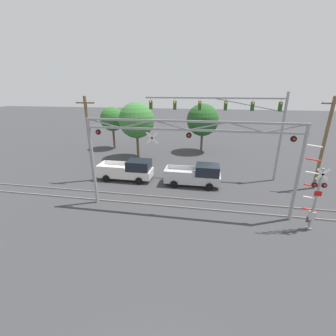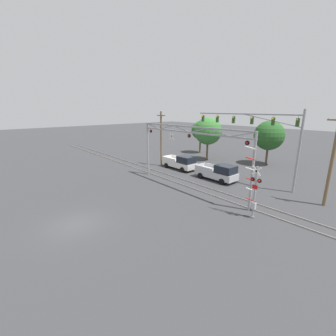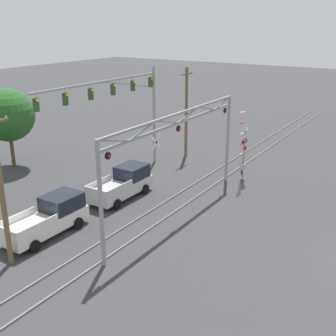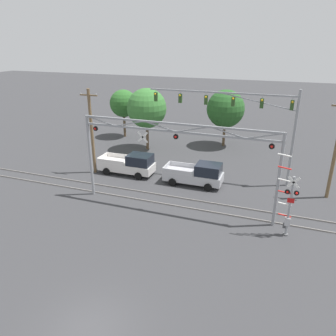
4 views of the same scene
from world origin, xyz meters
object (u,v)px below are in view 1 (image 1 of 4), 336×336
crossing_gantry (188,148)px  background_tree_far_left_verge (112,119)px  pickup_truck_following (129,170)px  utility_pole_left (89,139)px  traffic_signal_span (241,117)px  pickup_truck_lead (196,175)px  background_tree_far_right_verge (203,120)px  crossing_signal_mast (314,200)px  utility_pole_right (324,144)px  background_tree_beyond_span (137,120)px

crossing_gantry → background_tree_far_left_verge: bearing=127.5°
pickup_truck_following → utility_pole_left: utility_pole_left is taller
traffic_signal_span → utility_pole_left: size_ratio=1.63×
pickup_truck_lead → background_tree_far_right_verge: 12.91m
crossing_gantry → utility_pole_left: utility_pole_left is taller
crossing_gantry → traffic_signal_span: 8.78m
pickup_truck_following → background_tree_far_right_verge: bearing=60.7°
pickup_truck_lead → pickup_truck_following: bearing=178.1°
crossing_signal_mast → background_tree_far_left_verge: bearing=139.8°
crossing_signal_mast → traffic_signal_span: traffic_signal_span is taller
background_tree_far_left_verge → traffic_signal_span: bearing=-28.3°
utility_pole_right → utility_pole_left: bearing=-175.2°
crossing_signal_mast → utility_pole_left: utility_pole_left is taller
background_tree_beyond_span → traffic_signal_span: bearing=-23.6°
crossing_gantry → pickup_truck_lead: bearing=84.8°
crossing_signal_mast → pickup_truck_lead: 9.85m
crossing_gantry → utility_pole_right: size_ratio=1.81×
traffic_signal_span → utility_pole_left: 14.73m
pickup_truck_lead → utility_pole_left: (-10.32, -0.59, 3.24)m
traffic_signal_span → utility_pole_left: (-14.24, -3.19, -1.98)m
background_tree_far_right_verge → background_tree_beyond_span: bearing=-151.7°
background_tree_far_left_verge → background_tree_far_right_verge: background_tree_far_right_verge is taller
background_tree_far_left_verge → background_tree_far_right_verge: size_ratio=0.92×
utility_pole_left → background_tree_far_left_verge: utility_pole_left is taller
background_tree_far_left_verge → background_tree_far_right_verge: 13.36m
traffic_signal_span → utility_pole_left: traffic_signal_span is taller
utility_pole_right → background_tree_far_right_verge: (-10.91, 11.20, 0.30)m
crossing_signal_mast → traffic_signal_span: 10.21m
crossing_gantry → traffic_signal_span: size_ratio=1.12×
pickup_truck_lead → background_tree_beyond_span: 12.11m
pickup_truck_following → traffic_signal_span: bearing=12.5°
utility_pole_right → pickup_truck_lead: bearing=-173.7°
background_tree_beyond_span → crossing_signal_mast: bearing=-40.8°
background_tree_beyond_span → background_tree_far_left_verge: 6.42m
pickup_truck_following → background_tree_far_left_verge: background_tree_far_left_verge is taller
traffic_signal_span → background_tree_far_left_verge: traffic_signal_span is taller
utility_pole_left → background_tree_far_right_verge: (10.36, 12.99, 0.34)m
crossing_signal_mast → traffic_signal_span: size_ratio=0.43×
utility_pole_right → background_tree_far_right_verge: size_ratio=1.21×
crossing_gantry → pickup_truck_lead: (0.45, 4.91, -3.96)m
background_tree_beyond_span → crossing_gantry: bearing=-58.6°
background_tree_far_left_verge → background_tree_far_right_verge: (13.35, 0.53, 0.12)m
pickup_truck_lead → utility_pole_right: bearing=6.3°
crossing_signal_mast → background_tree_far_left_verge: (-21.08, 17.82, 2.31)m
utility_pole_right → background_tree_beyond_span: bearing=160.7°
traffic_signal_span → utility_pole_right: traffic_signal_span is taller
background_tree_beyond_span → pickup_truck_following: bearing=-79.2°
traffic_signal_span → pickup_truck_lead: 7.03m
crossing_gantry → pickup_truck_lead: 6.32m
pickup_truck_lead → utility_pole_left: bearing=-176.7°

